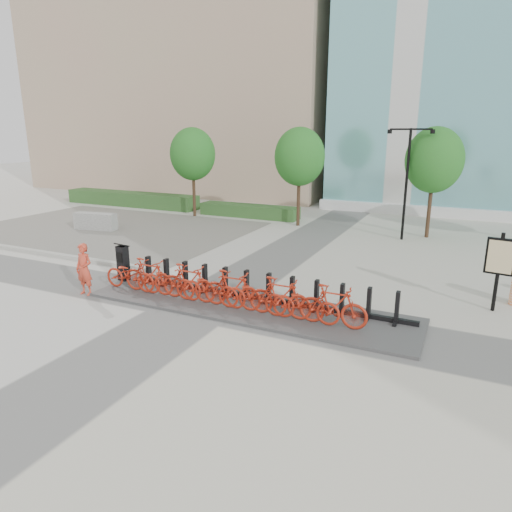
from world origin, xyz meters
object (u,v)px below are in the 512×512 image
at_px(bike_0, 130,274).
at_px(jersey_barrier, 96,221).
at_px(map_sign, 500,260).
at_px(worker_red, 84,269).
at_px(kiosk, 123,262).

relative_size(bike_0, jersey_barrier, 0.84).
bearing_deg(bike_0, map_sign, -73.05).
bearing_deg(jersey_barrier, worker_red, -57.32).
height_order(bike_0, worker_red, worker_red).
height_order(bike_0, jersey_barrier, bike_0).
relative_size(bike_0, worker_red, 1.15).
bearing_deg(worker_red, kiosk, 79.11).
bearing_deg(map_sign, kiosk, -159.25).
bearing_deg(jersey_barrier, bike_0, -49.89).
xyz_separation_m(bike_0, worker_red, (-1.09, -0.78, 0.24)).
bearing_deg(jersey_barrier, kiosk, -50.17).
xyz_separation_m(worker_red, map_sign, (11.31, 3.89, 0.67)).
bearing_deg(map_sign, jersey_barrier, 177.11).
bearing_deg(jersey_barrier, map_sign, -20.80).
height_order(bike_0, kiosk, kiosk).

